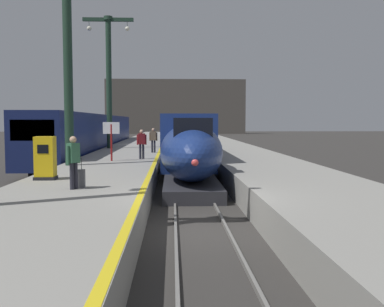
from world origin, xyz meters
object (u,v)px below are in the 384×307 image
Objects in this scene: departure_info_board at (111,133)px; rolling_suitcase at (79,178)px; passenger_near_edge at (73,158)px; passenger_mid_platform at (142,142)px; ticket_machine_yellow at (45,160)px; passenger_far_waiting at (153,138)px; regional_train_adjacent at (94,133)px; highspeed_train_main at (179,132)px; station_column_mid at (67,41)px; station_column_far at (109,71)px.

rolling_suitcase is at bearing -88.36° from departure_info_board.
passenger_near_edge is 1.00× the size of passenger_mid_platform.
departure_info_board is at bearing 79.94° from ticket_machine_yellow.
passenger_near_edge and passenger_far_waiting have the same top height.
ticket_machine_yellow is at bearing -84.14° from regional_train_adjacent.
rolling_suitcase is at bearing -96.06° from passenger_far_waiting.
highspeed_train_main is 29.33m from departure_info_board.
rolling_suitcase is (-1.29, -11.02, -0.69)m from passenger_mid_platform.
passenger_near_edge reaches higher than rolling_suitcase.
station_column_mid is 9.70m from rolling_suitcase.
rolling_suitcase is (0.09, 0.30, -0.69)m from passenger_near_edge.
station_column_far is (-5.90, -17.43, 5.27)m from highspeed_train_main.
passenger_far_waiting is (0.44, 5.26, 0.00)m from passenger_mid_platform.
ticket_machine_yellow is (-1.57, 2.43, -0.25)m from passenger_near_edge.
station_column_mid is 4.81× the size of departure_info_board.
passenger_far_waiting is at bearing 83.75° from passenger_near_edge.
ticket_machine_yellow is at bearing 122.93° from passenger_near_edge.
highspeed_train_main is 76.96× the size of rolling_suitcase.
passenger_mid_platform is (3.30, -10.47, -5.20)m from station_column_far.
station_column_far is at bearing -108.70° from highspeed_train_main.
ticket_machine_yellow is at bearing -100.06° from departure_info_board.
regional_train_adjacent reaches higher than ticket_machine_yellow.
ticket_machine_yellow is at bearing -98.58° from highspeed_train_main.
departure_info_board reaches higher than rolling_suitcase.
departure_info_board is (-2.01, -6.38, 0.52)m from passenger_far_waiting.
ticket_machine_yellow is at bearing -103.47° from passenger_far_waiting.
departure_info_board is (-4.17, -29.03, 0.59)m from highspeed_train_main.
passenger_mid_platform is 5.28m from passenger_far_waiting.
highspeed_train_main is 47.24× the size of ticket_machine_yellow.
highspeed_train_main is 2.06× the size of regional_train_adjacent.
passenger_far_waiting is 0.80× the size of departure_info_board.
rolling_suitcase is 0.46× the size of departure_info_board.
passenger_far_waiting reaches higher than ticket_machine_yellow.
passenger_mid_platform is 2.00m from departure_info_board.
station_column_far is 6.53× the size of ticket_machine_yellow.
passenger_mid_platform is at bearing 71.65° from ticket_machine_yellow.
rolling_suitcase is at bearing -96.67° from passenger_mid_platform.
station_column_mid is at bearing -83.55° from regional_train_adjacent.
station_column_mid reaches higher than regional_train_adjacent.
departure_info_board is at bearing 53.65° from station_column_mid.
station_column_mid reaches higher than departure_info_board.
regional_train_adjacent is 17.55m from departure_info_board.
regional_train_adjacent is at bearing 95.86° from ticket_machine_yellow.
passenger_far_waiting is 14.55m from ticket_machine_yellow.
station_column_mid reaches higher than highspeed_train_main.
station_column_mid is (-5.90, -31.37, 5.14)m from highspeed_train_main.
passenger_far_waiting is at bearing 83.94° from rolling_suitcase.
highspeed_train_main is 19.14m from station_column_far.
highspeed_train_main is 32.33m from station_column_mid.
highspeed_train_main is 28.02m from passenger_mid_platform.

